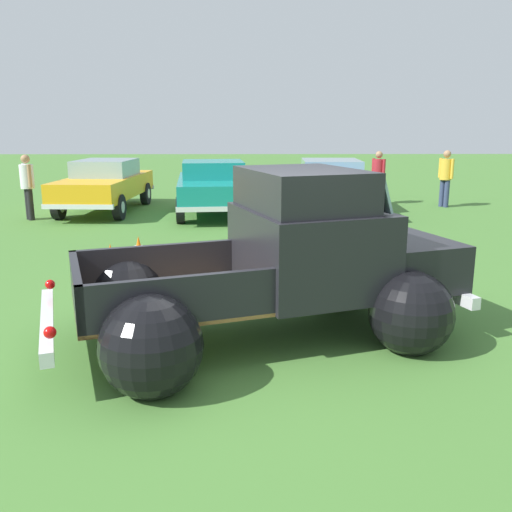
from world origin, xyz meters
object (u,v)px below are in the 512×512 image
(show_car_0, at_px, (105,183))
(spectator_2, at_px, (378,174))
(show_car_1, at_px, (213,185))
(spectator_0, at_px, (27,183))
(spectator_1, at_px, (446,175))
(vintage_pickup_truck, at_px, (288,271))
(show_car_2, at_px, (331,183))
(lane_cone_0, at_px, (111,264))
(lane_cone_1, at_px, (139,255))

(show_car_0, bearing_deg, spectator_2, 102.53)
(show_car_1, xyz_separation_m, spectator_2, (4.90, 1.89, 0.13))
(spectator_0, relative_size, spectator_1, 1.00)
(show_car_1, distance_m, spectator_2, 5.25)
(vintage_pickup_truck, distance_m, show_car_2, 9.60)
(show_car_0, bearing_deg, lane_cone_0, 17.82)
(vintage_pickup_truck, xyz_separation_m, show_car_1, (-1.43, 8.93, 0.03))
(show_car_1, height_order, spectator_0, spectator_0)
(show_car_1, distance_m, spectator_1, 6.88)
(show_car_2, bearing_deg, lane_cone_1, -29.26)
(spectator_2, height_order, lane_cone_0, spectator_2)
(vintage_pickup_truck, bearing_deg, lane_cone_0, 121.04)
(show_car_0, bearing_deg, show_car_1, 82.59)
(lane_cone_1, bearing_deg, lane_cone_0, -117.92)
(spectator_1, bearing_deg, show_car_0, 153.61)
(show_car_2, bearing_deg, show_car_0, -88.48)
(show_car_0, xyz_separation_m, spectator_1, (9.82, 0.72, 0.16))
(vintage_pickup_truck, height_order, lane_cone_1, vintage_pickup_truck)
(show_car_2, bearing_deg, lane_cone_0, -28.98)
(show_car_0, bearing_deg, spectator_0, -44.82)
(vintage_pickup_truck, relative_size, spectator_1, 3.01)
(spectator_1, distance_m, lane_cone_1, 10.68)
(show_car_0, distance_m, spectator_2, 8.08)
(spectator_0, distance_m, spectator_1, 11.63)
(show_car_0, height_order, spectator_0, spectator_0)
(spectator_2, relative_size, lane_cone_0, 2.55)
(vintage_pickup_truck, xyz_separation_m, spectator_0, (-6.10, 8.06, 0.19))
(lane_cone_0, bearing_deg, vintage_pickup_truck, -39.80)
(show_car_2, distance_m, spectator_1, 3.59)
(vintage_pickup_truck, xyz_separation_m, spectator_2, (3.47, 10.82, 0.15))
(vintage_pickup_truck, bearing_deg, spectator_1, 43.33)
(show_car_0, distance_m, lane_cone_1, 7.14)
(show_car_0, height_order, lane_cone_0, show_car_0)
(vintage_pickup_truck, xyz_separation_m, lane_cone_0, (-2.58, 2.15, -0.45))
(spectator_0, bearing_deg, show_car_2, 150.43)
(vintage_pickup_truck, relative_size, lane_cone_0, 7.93)
(show_car_0, bearing_deg, show_car_2, 92.44)
(show_car_2, relative_size, lane_cone_0, 7.37)
(vintage_pickup_truck, distance_m, show_car_0, 10.51)
(spectator_1, bearing_deg, spectator_0, 160.12)
(vintage_pickup_truck, bearing_deg, show_car_1, 79.95)
(lane_cone_0, bearing_deg, lane_cone_1, 62.08)
(show_car_2, xyz_separation_m, lane_cone_0, (-4.41, -7.27, -0.47))
(show_car_1, xyz_separation_m, spectator_1, (6.76, 1.29, 0.16))
(show_car_1, xyz_separation_m, lane_cone_0, (-1.15, -6.78, -0.47))
(show_car_2, height_order, spectator_0, spectator_0)
(lane_cone_1, bearing_deg, vintage_pickup_truck, -50.44)
(show_car_2, xyz_separation_m, lane_cone_1, (-4.10, -6.68, -0.47))
(vintage_pickup_truck, relative_size, show_car_0, 1.09)
(spectator_1, distance_m, lane_cone_0, 11.32)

